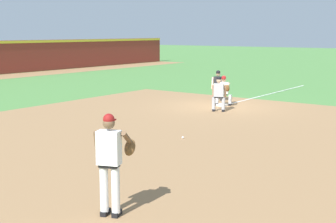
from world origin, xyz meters
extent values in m
plane|color=#518942|center=(0.00, 0.00, 0.00)|extent=(160.00, 160.00, 0.00)
cube|color=#9E754C|center=(-6.11, -2.35, 0.00)|extent=(18.00, 18.00, 0.01)
cube|color=white|center=(5.04, 0.00, 0.01)|extent=(10.08, 0.10, 0.00)
cube|color=white|center=(0.00, 0.00, 0.04)|extent=(0.38, 0.38, 0.09)
sphere|color=white|center=(-6.36, -2.26, 0.04)|extent=(0.07, 0.07, 0.07)
cube|color=black|center=(-12.22, -4.59, 0.04)|extent=(0.28, 0.20, 0.09)
cylinder|color=white|center=(-12.25, -4.60, 0.50)|extent=(0.15, 0.15, 0.84)
cube|color=black|center=(-12.14, -4.79, 0.04)|extent=(0.28, 0.20, 0.09)
cylinder|color=white|center=(-12.17, -4.81, 0.50)|extent=(0.15, 0.15, 0.84)
cube|color=black|center=(-12.21, -4.70, 0.94)|extent=(0.31, 0.39, 0.06)
cube|color=white|center=(-12.21, -4.70, 1.26)|extent=(0.37, 0.46, 0.60)
sphere|color=brown|center=(-12.19, -4.70, 1.69)|extent=(0.21, 0.21, 0.21)
sphere|color=maroon|center=(-12.19, -4.70, 1.76)|extent=(0.20, 0.20, 0.20)
cube|color=maroon|center=(-12.11, -4.66, 1.74)|extent=(0.16, 0.20, 0.02)
cylinder|color=brown|center=(-12.23, -4.44, 1.23)|extent=(0.21, 0.15, 0.59)
cylinder|color=brown|center=(-11.85, -4.83, 1.35)|extent=(0.52, 0.27, 0.41)
ellipsoid|color=brown|center=(-11.77, -4.80, 1.19)|extent=(0.35, 0.29, 0.34)
cube|color=black|center=(0.35, -0.21, 0.04)|extent=(0.28, 0.20, 0.09)
cylinder|color=white|center=(0.38, -0.20, 0.28)|extent=(0.15, 0.15, 0.40)
cube|color=black|center=(0.13, 0.35, 0.04)|extent=(0.28, 0.20, 0.09)
cylinder|color=white|center=(0.17, 0.36, 0.28)|extent=(0.15, 0.15, 0.40)
cube|color=black|center=(0.28, 0.08, 0.50)|extent=(0.31, 0.39, 0.06)
cube|color=white|center=(0.28, 0.08, 0.78)|extent=(0.37, 0.46, 0.52)
sphere|color=tan|center=(0.26, 0.08, 1.17)|extent=(0.21, 0.21, 0.21)
sphere|color=maroon|center=(0.26, 0.08, 1.24)|extent=(0.20, 0.20, 0.20)
cube|color=maroon|center=(0.17, 0.05, 1.22)|extent=(0.16, 0.20, 0.02)
cylinder|color=tan|center=(-0.02, -0.30, 0.92)|extent=(0.58, 0.29, 0.24)
cylinder|color=tan|center=(0.09, 0.28, 0.72)|extent=(0.25, 0.17, 0.58)
ellipsoid|color=brown|center=(-0.22, -0.37, 0.85)|extent=(0.28, 0.26, 0.35)
cube|color=black|center=(-1.39, -0.40, 0.04)|extent=(0.28, 0.21, 0.09)
cylinder|color=#B2B2B7|center=(-1.42, -0.41, 0.33)|extent=(0.15, 0.15, 0.50)
cube|color=black|center=(-1.22, -0.76, 0.04)|extent=(0.28, 0.21, 0.09)
cylinder|color=#B2B2B7|center=(-1.26, -0.78, 0.33)|extent=(0.15, 0.15, 0.50)
cube|color=black|center=(-1.34, -0.60, 0.60)|extent=(0.32, 0.39, 0.06)
cube|color=#B2B2B7|center=(-1.34, -0.60, 0.89)|extent=(0.38, 0.46, 0.54)
sphere|color=tan|center=(-1.32, -0.59, 1.29)|extent=(0.21, 0.21, 0.21)
sphere|color=black|center=(-1.32, -0.59, 1.36)|extent=(0.20, 0.20, 0.20)
cube|color=black|center=(-1.24, -0.55, 1.34)|extent=(0.17, 0.20, 0.02)
cylinder|color=tan|center=(-1.31, -0.31, 0.86)|extent=(0.34, 0.22, 0.56)
cylinder|color=tan|center=(-1.11, -0.77, 0.86)|extent=(0.34, 0.22, 0.56)
cube|color=black|center=(1.39, 0.80, 0.04)|extent=(0.28, 0.20, 0.09)
cylinder|color=#515154|center=(1.43, 0.82, 0.33)|extent=(0.15, 0.15, 0.50)
cube|color=black|center=(1.24, 1.17, 0.04)|extent=(0.28, 0.20, 0.09)
cylinder|color=#515154|center=(1.27, 1.19, 0.33)|extent=(0.15, 0.15, 0.50)
cube|color=black|center=(1.35, 1.00, 0.60)|extent=(0.32, 0.39, 0.06)
cube|color=#232326|center=(1.35, 1.00, 0.89)|extent=(0.38, 0.46, 0.54)
sphere|color=#DBB28E|center=(1.33, 1.00, 1.29)|extent=(0.21, 0.21, 0.21)
sphere|color=black|center=(1.33, 1.00, 1.36)|extent=(0.20, 0.20, 0.20)
cube|color=black|center=(1.25, 0.96, 1.34)|extent=(0.17, 0.20, 0.02)
cylinder|color=#DBB28E|center=(1.31, 0.72, 0.86)|extent=(0.34, 0.21, 0.56)
cylinder|color=#DBB28E|center=(1.12, 1.18, 0.86)|extent=(0.34, 0.21, 0.56)
camera|label=1|loc=(-17.99, -10.22, 3.24)|focal=50.00mm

